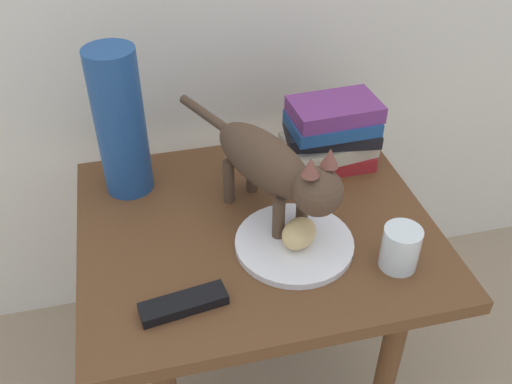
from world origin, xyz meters
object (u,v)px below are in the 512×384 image
bread_roll (299,233)px  green_vase (120,123)px  side_table (256,253)px  plate (294,243)px  tv_remote (184,304)px  book_stack (330,134)px  candle_jar (400,250)px  cat (273,167)px

bread_roll → green_vase: bearing=137.4°
side_table → bread_roll: size_ratio=8.80×
plate → tv_remote: bearing=-155.7°
green_vase → book_stack: bearing=-2.4°
plate → book_stack: 0.30m
plate → book_stack: bearing=58.2°
book_stack → tv_remote: book_stack is taller
candle_jar → bread_roll: bearing=152.9°
bread_roll → candle_jar: (0.17, -0.08, -0.00)m
plate → bread_roll: bread_roll is taller
book_stack → green_vase: size_ratio=0.70×
plate → green_vase: (-0.29, 0.27, 0.15)m
cat → tv_remote: 0.30m
cat → book_stack: cat is taller
green_vase → candle_jar: 0.60m
cat → candle_jar: (0.19, -0.18, -0.09)m
side_table → plate: bearing=-55.9°
book_stack → candle_jar: bearing=-87.1°
plate → tv_remote: size_ratio=1.52×
bread_roll → plate: bearing=124.8°
bread_roll → green_vase: green_vase is taller
cat → book_stack: size_ratio=1.98×
book_stack → candle_jar: 0.34m
cat → green_vase: 0.33m
plate → green_vase: bearing=137.7°
book_stack → tv_remote: bearing=-137.3°
plate → book_stack: (0.15, 0.25, 0.07)m
bread_roll → candle_jar: bearing=-27.1°
bread_roll → book_stack: bearing=59.9°
cat → tv_remote: (-0.21, -0.19, -0.12)m
book_stack → plate: bearing=-121.8°
tv_remote → side_table: bearing=38.8°
book_stack → tv_remote: (-0.38, -0.35, -0.07)m
bread_roll → tv_remote: bread_roll is taller
bread_roll → tv_remote: (-0.23, -0.09, -0.03)m
side_table → green_vase: (-0.24, 0.18, 0.24)m
side_table → bread_roll: bearing=-55.8°
side_table → bread_roll: bread_roll is taller
side_table → cat: cat is taller
book_stack → side_table: bearing=-141.6°
book_stack → candle_jar: (0.02, -0.34, -0.04)m
green_vase → cat: bearing=-33.9°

